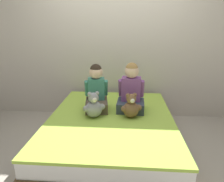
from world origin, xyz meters
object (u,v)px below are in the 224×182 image
object	(u,v)px
bed	(111,132)
teddy_bear_held_by_left_child	(94,107)
child_on_right	(131,91)
child_on_left	(96,91)
teddy_bear_held_by_right_child	(131,107)

from	to	relation	value
bed	teddy_bear_held_by_left_child	distance (m)	0.42
bed	child_on_right	world-z (taller)	child_on_right
child_on_left	child_on_right	xyz separation A→B (m)	(0.46, -0.00, 0.01)
child_on_left	teddy_bear_held_by_left_child	size ratio (longest dim) A/B	1.87
child_on_left	teddy_bear_held_by_left_child	bearing A→B (deg)	-96.91
child_on_left	child_on_right	bearing A→B (deg)	-8.56
child_on_left	teddy_bear_held_by_left_child	xyz separation A→B (m)	(0.01, -0.27, -0.12)
child_on_left	teddy_bear_held_by_left_child	distance (m)	0.29
child_on_right	teddy_bear_held_by_left_child	size ratio (longest dim) A/B	1.94
teddy_bear_held_by_left_child	teddy_bear_held_by_right_child	bearing A→B (deg)	-19.19
teddy_bear_held_by_right_child	bed	bearing A→B (deg)	161.67
bed	teddy_bear_held_by_right_child	xyz separation A→B (m)	(0.24, -0.01, 0.35)
child_on_right	teddy_bear_held_by_right_child	world-z (taller)	child_on_right
child_on_left	child_on_right	size ratio (longest dim) A/B	0.96
teddy_bear_held_by_right_child	child_on_left	bearing A→B (deg)	137.16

